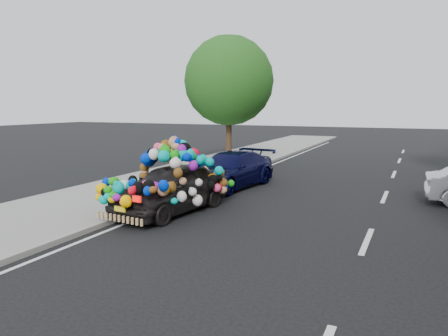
# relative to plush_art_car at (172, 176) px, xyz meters

# --- Properties ---
(ground) EXTENTS (100.00, 100.00, 0.00)m
(ground) POSITION_rel_plush_art_car_xyz_m (1.58, -0.55, -1.00)
(ground) COLOR black
(ground) RESTS_ON ground
(sidewalk) EXTENTS (4.00, 60.00, 0.12)m
(sidewalk) POSITION_rel_plush_art_car_xyz_m (-2.72, -0.55, -0.94)
(sidewalk) COLOR gray
(sidewalk) RESTS_ON ground
(kerb) EXTENTS (0.15, 60.00, 0.13)m
(kerb) POSITION_rel_plush_art_car_xyz_m (-0.77, -0.55, -0.93)
(kerb) COLOR gray
(kerb) RESTS_ON ground
(lane_markings) EXTENTS (6.00, 50.00, 0.01)m
(lane_markings) POSITION_rel_plush_art_car_xyz_m (5.18, -0.55, -0.99)
(lane_markings) COLOR silver
(lane_markings) RESTS_ON ground
(tree_near_sidewalk) EXTENTS (4.20, 4.20, 6.13)m
(tree_near_sidewalk) POSITION_rel_plush_art_car_xyz_m (-2.22, 8.95, 3.02)
(tree_near_sidewalk) COLOR #332114
(tree_near_sidewalk) RESTS_ON ground
(plush_art_car) EXTENTS (2.42, 4.28, 1.97)m
(plush_art_car) POSITION_rel_plush_art_car_xyz_m (0.00, 0.00, 0.00)
(plush_art_car) COLOR black
(plush_art_car) RESTS_ON ground
(navy_sedan) EXTENTS (2.35, 4.53, 1.25)m
(navy_sedan) POSITION_rel_plush_art_car_xyz_m (0.03, 3.95, -0.37)
(navy_sedan) COLOR black
(navy_sedan) RESTS_ON ground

